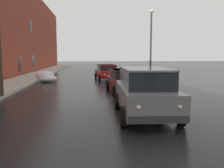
# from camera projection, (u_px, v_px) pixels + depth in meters

# --- Properties ---
(left_sidewalk_slab) EXTENTS (3.04, 80.00, 0.14)m
(left_sidewalk_slab) POSITION_uv_depth(u_px,v_px,m) (12.00, 84.00, 18.55)
(left_sidewalk_slab) COLOR #A8A399
(left_sidewalk_slab) RESTS_ON ground
(snow_bank_near_corner_left) EXTENTS (1.76, 1.19, 0.84)m
(snow_bank_near_corner_left) POSITION_uv_depth(u_px,v_px,m) (46.00, 75.00, 22.58)
(snow_bank_near_corner_left) COLOR white
(snow_bank_near_corner_left) RESTS_ON ground
(snow_bank_along_left_kerb) EXTENTS (2.52, 1.17, 0.52)m
(snow_bank_along_left_kerb) POSITION_uv_depth(u_px,v_px,m) (123.00, 72.00, 28.87)
(snow_bank_along_left_kerb) COLOR white
(snow_bank_along_left_kerb) RESTS_ON ground
(snow_bank_near_corner_right) EXTENTS (2.93, 1.18, 0.60)m
(snow_bank_near_corner_right) POSITION_uv_depth(u_px,v_px,m) (128.00, 76.00, 23.80)
(snow_bank_near_corner_right) COLOR white
(snow_bank_near_corner_right) RESTS_ON ground
(snow_bank_along_right_kerb) EXTENTS (1.60, 1.14, 0.75)m
(snow_bank_along_right_kerb) POSITION_uv_depth(u_px,v_px,m) (48.00, 79.00, 20.39)
(snow_bank_along_right_kerb) COLOR white
(snow_bank_along_right_kerb) RESTS_ON ground
(suv_grey_approaching_near_lane) EXTENTS (2.19, 4.49, 1.82)m
(suv_grey_approaching_near_lane) POSITION_uv_depth(u_px,v_px,m) (145.00, 90.00, 8.83)
(suv_grey_approaching_near_lane) COLOR slate
(suv_grey_approaching_near_lane) RESTS_ON ground
(sedan_maroon_parked_kerbside_close) EXTENTS (2.08, 4.27, 1.42)m
(sedan_maroon_parked_kerbside_close) POSITION_uv_depth(u_px,v_px,m) (124.00, 80.00, 14.86)
(sedan_maroon_parked_kerbside_close) COLOR maroon
(sedan_maroon_parked_kerbside_close) RESTS_ON ground
(sedan_red_parked_kerbside_mid) EXTENTS (2.29, 4.57, 1.42)m
(sedan_red_parked_kerbside_mid) POSITION_uv_depth(u_px,v_px,m) (107.00, 72.00, 22.41)
(sedan_red_parked_kerbside_mid) COLOR red
(sedan_red_parked_kerbside_mid) RESTS_ON ground
(street_lamp_post) EXTENTS (0.44, 0.24, 5.87)m
(street_lamp_post) POSITION_uv_depth(u_px,v_px,m) (151.00, 43.00, 18.83)
(street_lamp_post) COLOR #28282D
(street_lamp_post) RESTS_ON ground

